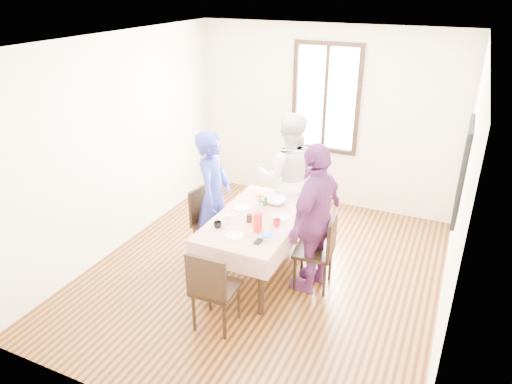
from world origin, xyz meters
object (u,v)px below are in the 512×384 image
chair_near (216,287)px  person_far (289,177)px  chair_left (213,224)px  chair_right (314,251)px  chair_far (289,205)px  person_right (314,218)px  person_left (213,197)px  dining_table (258,246)px

chair_near → person_far: (0.00, 2.01, 0.42)m
chair_left → person_far: 1.17m
chair_right → chair_far: (-0.68, 0.97, 0.00)m
person_far → person_right: size_ratio=1.01×
chair_right → person_left: 1.39m
chair_right → person_right: 0.41m
person_far → person_right: 1.16m
dining_table → chair_far: chair_far is taller
person_left → person_right: 1.32m
dining_table → chair_right: chair_right is taller
chair_left → chair_near: size_ratio=1.00×
chair_far → person_far: bearing=85.2°
chair_far → dining_table: bearing=85.2°
chair_left → person_far: person_far is taller
dining_table → person_far: bearing=90.0°
dining_table → chair_near: 1.02m
person_left → person_right: size_ratio=0.96×
chair_near → person_right: bearing=56.5°
chair_left → person_far: bearing=149.0°
person_far → person_left: bearing=32.0°
chair_far → person_far: (-0.00, -0.02, 0.42)m
chair_left → chair_right: (1.35, -0.09, 0.00)m
chair_right → person_far: (-0.68, 0.95, 0.42)m
dining_table → chair_right: bearing=3.9°
dining_table → chair_left: bearing=168.4°
chair_left → chair_far: bearing=149.5°
chair_right → person_left: (-1.33, 0.09, 0.38)m
dining_table → chair_near: (-0.00, -1.02, 0.08)m
chair_left → chair_far: same height
chair_far → person_right: (0.66, -0.97, 0.41)m
chair_near → person_left: bearing=117.9°
person_right → person_left: bearing=-83.9°
dining_table → chair_far: (0.00, 1.02, 0.08)m
person_left → person_far: (0.66, 0.86, 0.05)m
chair_right → chair_near: same height
chair_far → chair_near: size_ratio=1.00×
chair_right → chair_near: size_ratio=1.00×
person_left → dining_table: bearing=-112.2°
chair_far → person_left: 1.16m
person_left → person_far: bearing=-47.7°
chair_right → person_far: bearing=30.0°
chair_left → chair_near: (0.68, -1.15, 0.00)m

